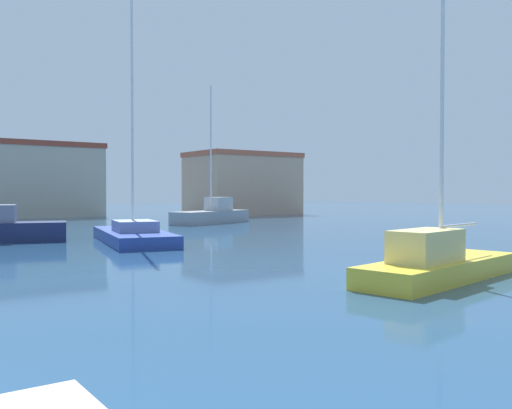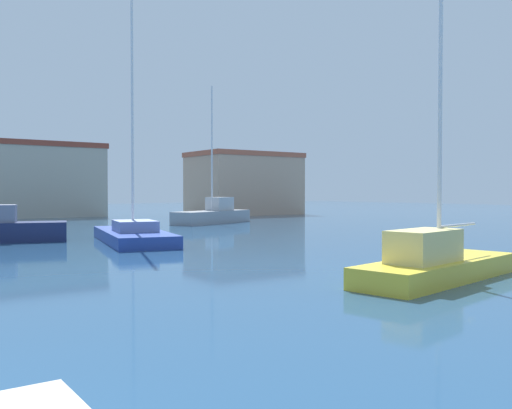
# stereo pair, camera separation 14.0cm
# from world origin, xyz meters

# --- Properties ---
(water) EXTENTS (160.00, 160.00, 0.00)m
(water) POSITION_xyz_m (15.00, 20.00, 0.00)
(water) COLOR navy
(water) RESTS_ON ground
(sailboat_blue_distant_north) EXTENTS (4.43, 8.83, 12.16)m
(sailboat_blue_distant_north) POSITION_xyz_m (11.70, 19.31, 0.43)
(sailboat_blue_distant_north) COLOR #233D93
(sailboat_blue_distant_north) RESTS_ON water
(sailboat_yellow_far_right) EXTENTS (6.61, 2.86, 7.98)m
(sailboat_yellow_far_right) POSITION_xyz_m (13.97, 3.73, 0.52)
(sailboat_yellow_far_right) COLOR gold
(sailboat_yellow_far_right) RESTS_ON water
(sailboat_grey_center_channel) EXTENTS (7.65, 4.78, 10.47)m
(sailboat_grey_center_channel) POSITION_xyz_m (23.00, 30.84, 0.67)
(sailboat_grey_center_channel) COLOR gray
(sailboat_grey_center_channel) RESTS_ON water
(waterfront_apartments) EXTENTS (13.28, 7.26, 7.07)m
(waterfront_apartments) POSITION_xyz_m (13.82, 49.81, 3.55)
(waterfront_apartments) COLOR #B2A893
(waterfront_apartments) RESTS_ON ground
(warehouse_block) EXTENTS (10.99, 7.36, 6.52)m
(warehouse_block) POSITION_xyz_m (34.14, 43.15, 3.27)
(warehouse_block) COLOR tan
(warehouse_block) RESTS_ON ground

